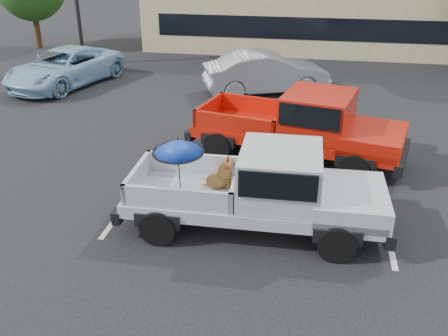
{
  "coord_description": "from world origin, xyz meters",
  "views": [
    {
      "loc": [
        1.16,
        -8.74,
        5.88
      ],
      "look_at": [
        -0.57,
        0.74,
        1.3
      ],
      "focal_mm": 40.0,
      "sensor_mm": 36.0,
      "label": 1
    }
  ],
  "objects": [
    {
      "name": "red_pickup",
      "position": [
        1.19,
        4.41,
        1.08
      ],
      "size": [
        6.32,
        3.39,
        1.98
      ],
      "rotation": [
        0.0,
        0.0,
        -0.23
      ],
      "color": "black",
      "rests_on": "ground"
    },
    {
      "name": "silver_pickup",
      "position": [
        0.4,
        0.56,
        1.05
      ],
      "size": [
        5.72,
        2.19,
        2.06
      ],
      "rotation": [
        0.0,
        0.0,
        0.02
      ],
      "color": "black",
      "rests_on": "ground"
    },
    {
      "name": "silver_sedan",
      "position": [
        -0.68,
        10.75,
        0.81
      ],
      "size": [
        5.18,
        3.46,
        1.61
      ],
      "primitive_type": "imported",
      "rotation": [
        0.0,
        0.0,
        1.96
      ],
      "color": "#A3A6AA",
      "rests_on": "ground"
    },
    {
      "name": "blue_suv",
      "position": [
        -9.09,
        10.32,
        0.75
      ],
      "size": [
        3.91,
        5.91,
        1.51
      ],
      "primitive_type": "imported",
      "rotation": [
        0.0,
        0.0,
        -0.28
      ],
      "color": "#91BAD9",
      "rests_on": "ground"
    },
    {
      "name": "stripe_left",
      "position": [
        -3.0,
        2.0,
        0.0
      ],
      "size": [
        0.12,
        5.0,
        0.01
      ],
      "primitive_type": "cube",
      "color": "silver",
      "rests_on": "ground"
    },
    {
      "name": "stripe_right",
      "position": [
        3.0,
        2.0,
        0.0
      ],
      "size": [
        0.12,
        5.0,
        0.01
      ],
      "primitive_type": "cube",
      "color": "silver",
      "rests_on": "ground"
    },
    {
      "name": "ground",
      "position": [
        0.0,
        0.0,
        0.0
      ],
      "size": [
        90.0,
        90.0,
        0.0
      ],
      "primitive_type": "plane",
      "color": "black",
      "rests_on": "ground"
    }
  ]
}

